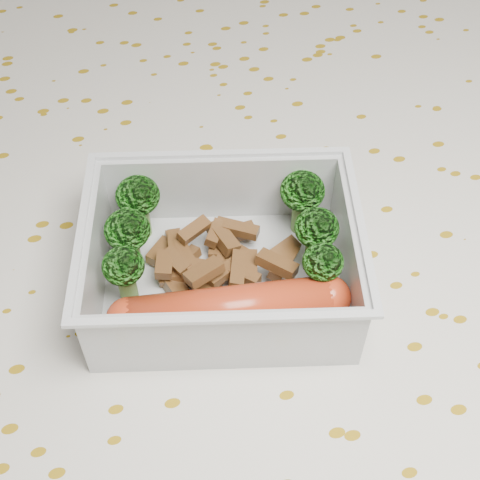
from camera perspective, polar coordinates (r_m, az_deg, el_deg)
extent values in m
cube|color=brown|center=(0.47, 1.37, -4.57)|extent=(1.40, 0.90, 0.04)
cube|color=silver|center=(0.46, 1.43, -2.90)|extent=(1.46, 0.96, 0.01)
cube|color=silver|center=(0.87, -7.69, 18.16)|extent=(1.46, 0.01, 0.18)
cube|color=silver|center=(0.44, -1.44, -3.77)|extent=(0.19, 0.16, 0.00)
cube|color=silver|center=(0.46, -1.66, 4.42)|extent=(0.16, 0.04, 0.05)
cube|color=silver|center=(0.39, -1.36, -8.50)|extent=(0.16, 0.04, 0.05)
cube|color=silver|center=(0.43, 9.18, -1.16)|extent=(0.03, 0.11, 0.05)
cube|color=silver|center=(0.43, -12.20, -1.73)|extent=(0.03, 0.11, 0.05)
cube|color=silver|center=(0.44, -1.75, 7.36)|extent=(0.17, 0.04, 0.00)
cube|color=silver|center=(0.36, -1.42, -6.75)|extent=(0.17, 0.04, 0.00)
cube|color=silver|center=(0.41, 10.27, 1.34)|extent=(0.03, 0.12, 0.00)
cube|color=silver|center=(0.41, -13.44, 0.71)|extent=(0.03, 0.12, 0.00)
cylinder|color=#608C3F|center=(0.46, -8.38, 1.73)|extent=(0.01, 0.01, 0.03)
ellipsoid|color=#327D24|center=(0.45, -8.72, 3.78)|extent=(0.03, 0.03, 0.03)
cylinder|color=#608C3F|center=(0.46, 5.14, 2.13)|extent=(0.01, 0.01, 0.03)
ellipsoid|color=#327D24|center=(0.45, 5.36, 4.20)|extent=(0.03, 0.03, 0.03)
cylinder|color=#608C3F|center=(0.45, -9.20, -1.16)|extent=(0.01, 0.01, 0.03)
ellipsoid|color=#327D24|center=(0.43, -9.60, 0.86)|extent=(0.03, 0.03, 0.03)
cylinder|color=#608C3F|center=(0.44, 6.30, -1.00)|extent=(0.01, 0.01, 0.03)
ellipsoid|color=#327D24|center=(0.42, 6.57, 1.03)|extent=(0.03, 0.03, 0.02)
cylinder|color=#608C3F|center=(0.43, -9.51, -4.16)|extent=(0.01, 0.01, 0.03)
ellipsoid|color=#327D24|center=(0.41, -9.93, -2.19)|extent=(0.03, 0.03, 0.02)
cylinder|color=#608C3F|center=(0.42, 6.79, -3.87)|extent=(0.01, 0.01, 0.03)
ellipsoid|color=#327D24|center=(0.41, 7.10, -1.89)|extent=(0.03, 0.03, 0.02)
cube|color=brown|center=(0.46, -5.58, -0.49)|extent=(0.01, 0.02, 0.01)
cube|color=brown|center=(0.42, -3.08, -2.77)|extent=(0.03, 0.02, 0.01)
cube|color=brown|center=(0.43, 0.42, -3.10)|extent=(0.02, 0.02, 0.01)
cube|color=brown|center=(0.45, -6.79, -1.01)|extent=(0.02, 0.02, 0.01)
cube|color=brown|center=(0.44, -5.71, -3.82)|extent=(0.02, 0.03, 0.01)
cube|color=brown|center=(0.43, -1.19, -2.63)|extent=(0.03, 0.02, 0.01)
cube|color=brown|center=(0.45, -2.16, 0.59)|extent=(0.02, 0.02, 0.01)
cube|color=brown|center=(0.44, 3.85, -0.82)|extent=(0.02, 0.02, 0.01)
cube|color=brown|center=(0.44, -4.20, -2.19)|extent=(0.02, 0.02, 0.01)
cube|color=brown|center=(0.45, -0.97, -0.71)|extent=(0.03, 0.03, 0.01)
cube|color=brown|center=(0.44, -4.56, -1.45)|extent=(0.01, 0.03, 0.01)
cube|color=brown|center=(0.45, -1.42, 0.16)|extent=(0.02, 0.03, 0.01)
cube|color=brown|center=(0.44, -3.95, 0.86)|extent=(0.02, 0.02, 0.01)
cube|color=brown|center=(0.43, -6.46, -2.10)|extent=(0.02, 0.02, 0.01)
cube|color=brown|center=(0.44, -4.67, -3.13)|extent=(0.03, 0.02, 0.01)
cube|color=brown|center=(0.43, 3.74, -1.95)|extent=(0.03, 0.03, 0.01)
cube|color=brown|center=(0.45, -4.57, -1.63)|extent=(0.02, 0.02, 0.01)
cube|color=brown|center=(0.44, -5.56, -0.37)|extent=(0.01, 0.02, 0.01)
cube|color=brown|center=(0.44, -4.33, -3.04)|extent=(0.03, 0.02, 0.01)
cube|color=brown|center=(0.43, 0.71, -2.19)|extent=(0.02, 0.03, 0.01)
cube|color=brown|center=(0.43, -5.44, -1.88)|extent=(0.02, 0.02, 0.01)
cube|color=brown|center=(0.42, 3.18, -2.07)|extent=(0.03, 0.03, 0.01)
cube|color=brown|center=(0.44, -5.27, -3.19)|extent=(0.03, 0.02, 0.01)
cube|color=brown|center=(0.43, -0.23, -2.58)|extent=(0.02, 0.03, 0.01)
cube|color=brown|center=(0.43, -2.91, -4.21)|extent=(0.02, 0.02, 0.01)
cube|color=brown|center=(0.46, -0.33, 0.59)|extent=(0.03, 0.01, 0.01)
cube|color=brown|center=(0.44, -1.57, -1.94)|extent=(0.02, 0.03, 0.01)
cube|color=brown|center=(0.45, -1.44, -1.14)|extent=(0.02, 0.02, 0.01)
cube|color=brown|center=(0.45, -0.25, 0.98)|extent=(0.03, 0.02, 0.01)
cylinder|color=#B83618|center=(0.41, -0.87, -5.87)|extent=(0.12, 0.04, 0.03)
sphere|color=#B83618|center=(0.41, 7.56, -4.89)|extent=(0.03, 0.03, 0.03)
sphere|color=#B83618|center=(0.41, -9.47, -6.75)|extent=(0.03, 0.03, 0.03)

